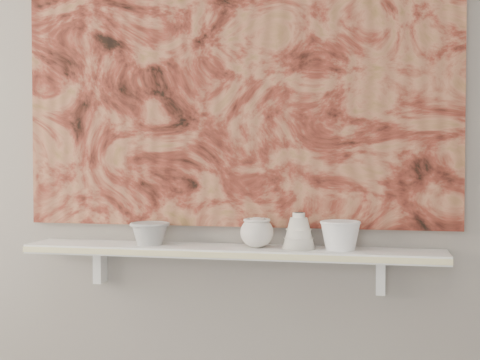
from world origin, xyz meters
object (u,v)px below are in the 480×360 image
(bowl_grey, at_px, (150,233))
(cup_cream, at_px, (257,232))
(painting, at_px, (235,66))
(shelf, at_px, (230,251))
(bowl_white, at_px, (340,235))
(bell_vessel, at_px, (299,231))

(bowl_grey, bearing_deg, cup_cream, 0.00)
(painting, bearing_deg, bowl_grey, -163.95)
(shelf, xyz_separation_m, cup_cream, (0.09, 0.00, 0.07))
(painting, relative_size, bowl_grey, 10.99)
(cup_cream, bearing_deg, bowl_grey, 180.00)
(painting, xyz_separation_m, bowl_grey, (-0.28, -0.08, -0.57))
(shelf, height_order, bowl_grey, bowl_grey)
(painting, distance_m, bowl_white, 0.67)
(cup_cream, height_order, bell_vessel, bell_vessel)
(painting, relative_size, bell_vessel, 12.69)
(bowl_grey, height_order, bell_vessel, bell_vessel)
(bowl_grey, xyz_separation_m, bowl_white, (0.64, 0.00, 0.01))
(cup_cream, relative_size, bowl_white, 0.84)
(shelf, height_order, cup_cream, cup_cream)
(painting, height_order, bowl_white, painting)
(bowl_grey, bearing_deg, bowl_white, 0.00)
(bowl_grey, relative_size, bowl_white, 1.04)
(bell_vessel, bearing_deg, painting, 160.60)
(shelf, xyz_separation_m, bowl_grey, (-0.28, 0.00, 0.05))
(painting, height_order, cup_cream, painting)
(painting, bearing_deg, bowl_white, -12.52)
(bowl_grey, bearing_deg, painting, 16.05)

